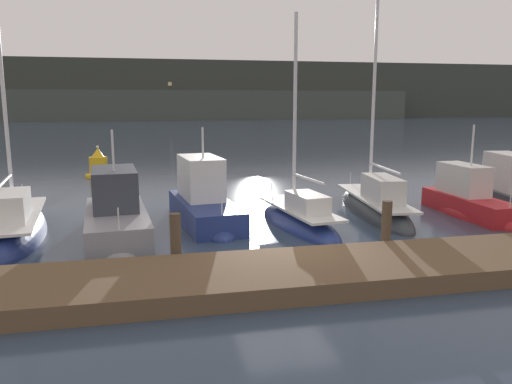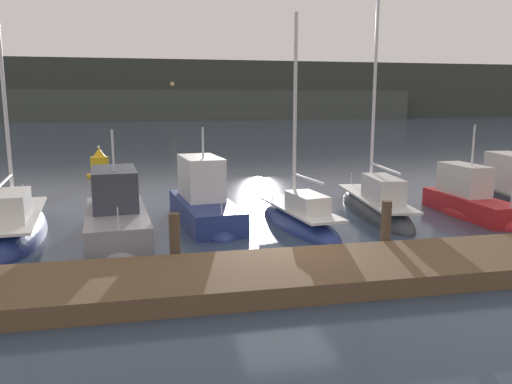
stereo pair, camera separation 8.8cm
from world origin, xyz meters
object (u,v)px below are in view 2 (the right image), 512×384
Objects in this scene: sailboat_berth_3 at (13,232)px; channel_buoy at (100,166)px; sailboat_berth_6 at (299,222)px; motorboat_berth_9 at (512,197)px; motorboat_berth_8 at (469,208)px; motorboat_berth_5 at (204,211)px; sailboat_berth_7 at (375,209)px; motorboat_berth_4 at (117,223)px.

channel_buoy is at bearing 83.22° from sailboat_berth_3.
sailboat_berth_6 reaches higher than motorboat_berth_9.
motorboat_berth_5 is at bearing 174.06° from motorboat_berth_8.
channel_buoy is at bearing 138.25° from motorboat_berth_8.
motorboat_berth_5 is 9.84m from motorboat_berth_8.
sailboat_berth_6 is 1.55× the size of motorboat_berth_8.
motorboat_berth_9 is (6.20, 0.30, 0.18)m from sailboat_berth_7.
motorboat_berth_5 is (2.91, 1.26, -0.01)m from motorboat_berth_4.
motorboat_berth_9 is at bearing 23.98° from motorboat_berth_8.
sailboat_berth_6 is 0.77× the size of sailboat_berth_7.
sailboat_berth_7 reaches higher than motorboat_berth_5.
motorboat_berth_9 is (18.80, 0.95, 0.21)m from sailboat_berth_3.
motorboat_berth_4 is (3.21, -0.58, 0.26)m from sailboat_berth_3.
motorboat_berth_5 is 3.25× the size of channel_buoy.
sailboat_berth_3 reaches higher than channel_buoy.
motorboat_berth_5 is at bearing 156.51° from sailboat_berth_6.
sailboat_berth_7 is at bearing -46.94° from channel_buoy.
sailboat_berth_3 is 12.62m from sailboat_berth_7.
sailboat_berth_7 is 16.28m from channel_buoy.
motorboat_berth_5 is 6.49m from sailboat_berth_7.
motorboat_berth_9 is at bearing 9.55° from sailboat_berth_6.
sailboat_berth_6 is 15.30m from channel_buoy.
motorboat_berth_9 is (9.58, 1.61, 0.21)m from sailboat_berth_6.
motorboat_berth_5 is at bearing -68.67° from channel_buoy.
sailboat_berth_7 reaches higher than channel_buoy.
sailboat_berth_7 is (3.39, 1.31, 0.02)m from sailboat_berth_6.
sailboat_berth_3 is 15.91m from motorboat_berth_8.
sailboat_berth_3 is 1.78× the size of motorboat_berth_9.
sailboat_berth_3 is 18.82m from motorboat_berth_9.
motorboat_berth_5 is 12.73m from channel_buoy.
motorboat_berth_4 is 9.48m from sailboat_berth_7.
motorboat_berth_5 is 3.38m from sailboat_berth_6.
motorboat_berth_9 is at bearing 2.81° from sailboat_berth_7.
motorboat_berth_5 reaches higher than motorboat_berth_9.
motorboat_berth_5 is at bearing 6.37° from sailboat_berth_3.
motorboat_berth_4 is 1.02× the size of motorboat_berth_5.
sailboat_berth_3 is at bearing -177.06° from sailboat_berth_7.
motorboat_berth_5 is at bearing 179.68° from sailboat_berth_7.
motorboat_berth_5 is 0.58× the size of sailboat_berth_7.
motorboat_berth_4 is at bearing -82.54° from channel_buoy.
sailboat_berth_7 reaches higher than motorboat_berth_9.
motorboat_berth_8 is at bearing -16.54° from sailboat_berth_7.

